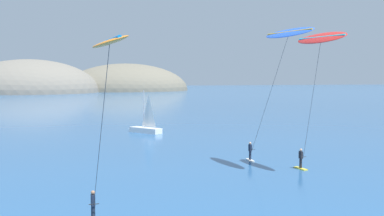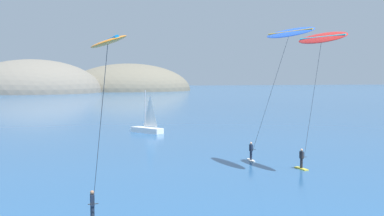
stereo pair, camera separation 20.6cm
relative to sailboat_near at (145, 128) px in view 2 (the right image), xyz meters
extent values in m
ellipsoid|color=#6B6656|center=(9.44, 161.85, -0.64)|extent=(58.03, 46.87, 25.16)
ellipsoid|color=slate|center=(-31.90, 145.71, -0.64)|extent=(58.00, 49.95, 27.72)
cube|color=white|center=(0.19, -0.23, -0.29)|extent=(4.14, 4.59, 0.70)
cone|color=white|center=(-1.34, 1.61, -0.29)|extent=(1.89, 2.09, 0.67)
cylinder|color=#B2B2B7|center=(0.00, 0.00, 2.56)|extent=(0.12, 0.12, 5.00)
pyramid|color=white|center=(0.58, -0.70, 2.38)|extent=(1.21, 1.44, 4.25)
cylinder|color=#A5A5AD|center=(0.58, -0.70, 0.31)|extent=(1.21, 1.44, 0.08)
cube|color=silver|center=(7.21, -22.81, -0.60)|extent=(0.47, 1.52, 0.08)
cylinder|color=#192338|center=(7.21, -22.81, -0.16)|extent=(0.22, 0.22, 0.80)
cube|color=#192338|center=(7.21, -22.81, 0.54)|extent=(0.27, 0.38, 0.60)
sphere|color=tan|center=(7.21, -22.81, 0.96)|extent=(0.22, 0.22, 0.22)
cylinder|color=black|center=(7.29, -23.15, 0.42)|extent=(0.55, 0.16, 0.04)
ellipsoid|color=blue|center=(8.47, -28.28, 10.52)|extent=(2.78, 6.26, 0.96)
cylinder|color=gold|center=(8.47, -28.28, 10.57)|extent=(1.44, 5.67, 0.16)
cylinder|color=#333338|center=(7.88, -25.72, 5.42)|extent=(1.20, 5.16, 10.02)
cube|color=yellow|center=(10.09, -27.35, -0.60)|extent=(0.66, 1.55, 0.08)
cylinder|color=black|center=(10.09, -27.35, -0.16)|extent=(0.22, 0.22, 0.80)
cube|color=black|center=(10.09, -27.35, 0.54)|extent=(0.27, 0.38, 0.60)
sphere|color=tan|center=(10.09, -27.35, 0.96)|extent=(0.22, 0.22, 0.22)
cylinder|color=black|center=(10.16, -27.69, 0.42)|extent=(0.55, 0.16, 0.04)
ellipsoid|color=red|center=(10.59, -29.57, 10.06)|extent=(2.55, 5.76, 1.04)
cylinder|color=#23D6DB|center=(10.59, -29.57, 10.11)|extent=(1.33, 5.23, 0.16)
cylinder|color=#333338|center=(10.38, -28.63, 5.19)|extent=(0.45, 1.91, 9.54)
cylinder|color=#192338|center=(-6.95, -38.41, -0.16)|extent=(0.22, 0.22, 0.80)
cube|color=#192338|center=(-6.95, -38.41, 0.54)|extent=(0.24, 0.36, 0.60)
sphere|color=#9E7051|center=(-6.95, -38.41, 0.96)|extent=(0.22, 0.22, 0.22)
cylinder|color=black|center=(-6.90, -38.76, 0.42)|extent=(0.55, 0.11, 0.04)
ellipsoid|color=orange|center=(-6.20, -44.20, 8.59)|extent=(1.91, 4.81, 0.60)
cylinder|color=#0F7FE5|center=(-6.20, -44.20, 8.64)|extent=(0.73, 4.43, 0.16)
cylinder|color=#333338|center=(-6.55, -41.48, 4.45)|extent=(0.73, 5.46, 8.08)
camera|label=1|loc=(-7.01, -64.22, 7.31)|focal=45.00mm
camera|label=2|loc=(-6.80, -64.26, 7.31)|focal=45.00mm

